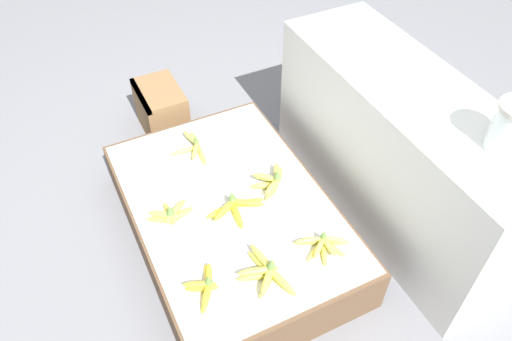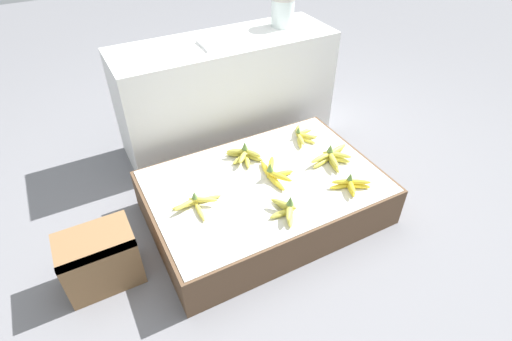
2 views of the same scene
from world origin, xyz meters
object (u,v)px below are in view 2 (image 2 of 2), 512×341
Objects in this scene: banana_bunch_back_midright at (303,135)px; foam_tray_white at (225,41)px; banana_bunch_front_midleft at (286,209)px; banana_bunch_back_midleft at (244,155)px; wooden_crate at (100,259)px; banana_bunch_middle_midleft at (274,173)px; banana_bunch_front_midright at (350,184)px; banana_bunch_middle_left at (197,203)px; banana_bunch_middle_midright at (332,157)px; glass_jar at (283,11)px.

foam_tray_white is (-0.26, 0.50, 0.46)m from banana_bunch_back_midright.
banana_bunch_front_midleft reaches higher than banana_bunch_back_midright.
wooden_crate is at bearing -164.15° from banana_bunch_back_midleft.
banana_bunch_middle_midleft is at bearing -95.63° from foam_tray_white.
banana_bunch_front_midleft is at bearing -130.03° from banana_bunch_back_midright.
banana_bunch_front_midleft is 1.04× the size of banana_bunch_front_midright.
banana_bunch_middle_left is at bearing 145.67° from banana_bunch_front_midleft.
banana_bunch_front_midright reaches higher than wooden_crate.
foam_tray_white is (0.16, 1.00, 0.45)m from banana_bunch_front_midleft.
banana_bunch_back_midleft is at bearing 88.31° from banana_bunch_front_midleft.
banana_bunch_middle_left is 1.29× the size of banana_bunch_back_midleft.
banana_bunch_front_midleft reaches higher than banana_bunch_back_midleft.
banana_bunch_middle_left is (0.49, 0.02, 0.12)m from wooden_crate.
banana_bunch_front_midright is 0.61m from banana_bunch_back_midleft.
banana_bunch_back_midleft is at bearing 31.55° from banana_bunch_middle_left.
banana_bunch_middle_midright is (0.36, -0.03, 0.00)m from banana_bunch_middle_midleft.
banana_bunch_front_midright is at bearing -40.92° from banana_bunch_middle_midleft.
banana_bunch_middle_left is at bearing -162.01° from banana_bunch_back_midright.
banana_bunch_front_midright is 0.75× the size of banana_bunch_middle_midleft.
glass_jar reaches higher than banana_bunch_middle_midleft.
banana_bunch_middle_midleft is 0.86m from foam_tray_white.
banana_bunch_middle_midleft is (0.09, 0.27, -0.00)m from banana_bunch_front_midleft.
banana_bunch_back_midleft is 0.70m from foam_tray_white.
wooden_crate is at bearing -142.83° from foam_tray_white.
banana_bunch_back_midleft is at bearing 15.85° from wooden_crate.
banana_bunch_middle_midleft is 1.25× the size of banana_bunch_back_midright.
wooden_crate is at bearing -168.04° from banana_bunch_back_midright.
banana_bunch_back_midright is (0.41, 0.02, -0.01)m from banana_bunch_back_midleft.
glass_jar is (0.97, 0.84, 0.54)m from banana_bunch_middle_left.
wooden_crate is at bearing -178.14° from banana_bunch_middle_left.
wooden_crate is 1.82m from glass_jar.
glass_jar is (0.52, 0.82, 0.54)m from banana_bunch_middle_midleft.
banana_bunch_middle_midleft is at bearing 72.16° from banana_bunch_front_midleft.
banana_bunch_back_midleft is at bearing 128.31° from banana_bunch_front_midright.
banana_bunch_middle_left is 1.02m from foam_tray_white.
banana_bunch_front_midright is 0.24m from banana_bunch_middle_midright.
banana_bunch_middle_midright is at bearing -69.51° from foam_tray_white.
banana_bunch_front_midleft is (0.86, -0.23, 0.13)m from wooden_crate.
glass_jar is (0.22, 1.08, 0.54)m from banana_bunch_front_midright.
banana_bunch_back_midleft reaches higher than banana_bunch_front_midright.
foam_tray_white is at bearing 74.58° from banana_bunch_back_midleft.
banana_bunch_back_midright is (0.34, 0.24, -0.01)m from banana_bunch_middle_midleft.
glass_jar is 0.46m from foam_tray_white.
banana_bunch_front_midleft is 0.98× the size of banana_bunch_back_midright.
banana_bunch_middle_midleft is (0.45, 0.02, 0.01)m from banana_bunch_middle_left.
banana_bunch_front_midleft and banana_bunch_middle_midleft have the same top height.
banana_bunch_front_midright is 1.04× the size of banana_bunch_back_midleft.
banana_bunch_back_midright is at bearing -62.14° from foam_tray_white.
wooden_crate is at bearing -149.66° from glass_jar.
glass_jar is at bearing 79.22° from banana_bunch_middle_midright.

